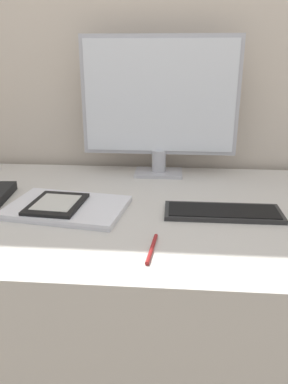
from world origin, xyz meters
TOP-DOWN VIEW (x-y plane):
  - wall_back at (0.00, 0.58)m, footprint 3.60×0.05m
  - desk at (0.00, 0.12)m, footprint 1.54×0.80m
  - monitor at (-0.03, 0.44)m, footprint 0.54×0.11m
  - keyboard at (0.16, 0.08)m, footprint 0.32×0.12m
  - laptop at (-0.27, 0.08)m, footprint 0.35×0.26m
  - ereader at (-0.30, 0.07)m, footprint 0.15×0.18m
  - pen at (-0.02, -0.13)m, footprint 0.02×0.13m

SIDE VIEW (x-z plane):
  - desk at x=0.00m, z-range 0.00..0.71m
  - pen at x=-0.02m, z-range 0.71..0.72m
  - keyboard at x=0.16m, z-range 0.71..0.72m
  - laptop at x=-0.27m, z-range 0.71..0.72m
  - ereader at x=-0.30m, z-range 0.72..0.73m
  - monitor at x=-0.03m, z-range 0.73..1.20m
  - wall_back at x=0.00m, z-range 0.00..2.40m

